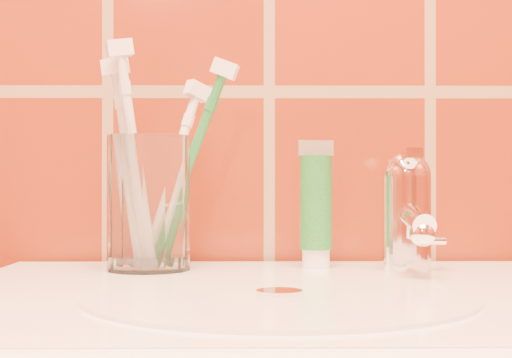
{
  "coord_description": "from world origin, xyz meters",
  "views": [
    {
      "loc": [
        -0.02,
        0.31,
        0.94
      ],
      "look_at": [
        -0.02,
        1.08,
        0.94
      ],
      "focal_mm": 55.0,
      "sensor_mm": 36.0,
      "label": 1
    }
  ],
  "objects": [
    {
      "name": "glass_tumbler",
      "position": [
        -0.12,
        1.1,
        0.92
      ],
      "size": [
        0.09,
        0.09,
        0.14
      ],
      "primitive_type": "cylinder",
      "rotation": [
        0.0,
        0.0,
        -0.02
      ],
      "color": "white",
      "rests_on": "pedestal_sink"
    },
    {
      "name": "toothpaste_tube",
      "position": [
        0.05,
        1.12,
        0.91
      ],
      "size": [
        0.04,
        0.03,
        0.13
      ],
      "rotation": [
        0.0,
        0.0,
        0.22
      ],
      "color": "white",
      "rests_on": "pedestal_sink"
    },
    {
      "name": "faucet",
      "position": [
        0.14,
        1.09,
        0.91
      ],
      "size": [
        0.05,
        0.11,
        0.12
      ],
      "color": "white",
      "rests_on": "pedestal_sink"
    },
    {
      "name": "toothbrush_0",
      "position": [
        -0.14,
        1.08,
        0.96
      ],
      "size": [
        0.08,
        0.08,
        0.24
      ],
      "primitive_type": null,
      "rotation": [
        0.15,
        0.0,
        -1.2
      ],
      "color": "white",
      "rests_on": "glass_tumbler"
    },
    {
      "name": "toothbrush_1",
      "position": [
        -0.1,
        1.13,
        0.95
      ],
      "size": [
        0.15,
        0.14,
        0.21
      ],
      "primitive_type": null,
      "rotation": [
        0.35,
        0.0,
        2.22
      ],
      "color": "white",
      "rests_on": "glass_tumbler"
    },
    {
      "name": "toothbrush_2",
      "position": [
        -0.14,
        1.09,
        0.96
      ],
      "size": [
        0.08,
        0.07,
        0.22
      ],
      "primitive_type": null,
      "rotation": [
        0.16,
        0.0,
        -1.84
      ],
      "color": "silver",
      "rests_on": "glass_tumbler"
    },
    {
      "name": "toothbrush_3",
      "position": [
        -0.09,
        1.11,
        0.95
      ],
      "size": [
        0.13,
        0.12,
        0.22
      ],
      "primitive_type": null,
      "rotation": [
        0.37,
        0.0,
        1.4
      ],
      "color": "#207937",
      "rests_on": "glass_tumbler"
    }
  ]
}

